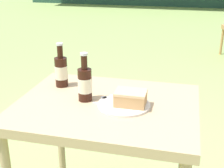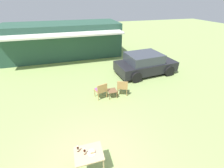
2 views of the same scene
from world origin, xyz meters
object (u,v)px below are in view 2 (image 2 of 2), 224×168
Objects in this scene: wicker_chair_cushioned at (101,89)px; cola_bottle_near at (85,152)px; patio_table at (89,155)px; cola_bottle_far at (78,149)px; garden_side_table at (112,91)px; wicker_chair_plain at (122,86)px; cake_on_plate at (92,152)px; parked_car at (145,64)px.

cola_bottle_near reaches higher than wicker_chair_cushioned.
cola_bottle_far is (-0.26, 0.14, 0.17)m from patio_table.
cola_bottle_near is (-1.76, -3.43, 0.49)m from garden_side_table.
wicker_chair_plain is 4.19m from cola_bottle_far.
parked_car is at bearing 51.42° from cake_on_plate.
garden_side_table is (0.55, -0.07, -0.15)m from wicker_chair_cushioned.
parked_car is 3.55m from garden_side_table.
cola_bottle_near is at bearing 78.41° from wicker_chair_plain.
cola_bottle_near is at bearing -38.88° from cola_bottle_far.
cake_on_plate is at bearing 58.19° from wicker_chair_cushioned.
cola_bottle_near reaches higher than wicker_chair_plain.
garden_side_table is at bearing 59.74° from cola_bottle_far.
wicker_chair_cushioned is 3.72m from cola_bottle_near.
cola_bottle_far is at bearing 141.12° from cola_bottle_near.
garden_side_table is at bearing 65.57° from cake_on_plate.
parked_car is 4.82× the size of wicker_chair_plain.
garden_side_table is 3.81m from cake_on_plate.
cola_bottle_near reaches higher than patio_table.
cola_bottle_near reaches higher than cake_on_plate.
wicker_chair_cushioned is 1.84× the size of garden_side_table.
parked_car is 3.06m from wicker_chair_plain.
cake_on_plate is at bearing -133.88° from parked_car.
garden_side_table is 0.59× the size of patio_table.
wicker_chair_cushioned and wicker_chair_plain have the same top height.
wicker_chair_cushioned is 3.89× the size of cola_bottle_far.
cake_on_plate is at bearing -5.64° from cola_bottle_near.
cake_on_plate is at bearing -22.96° from cola_bottle_far.
cola_bottle_far is at bearing -136.85° from parked_car.
wicker_chair_cushioned is at bearing 172.47° from garden_side_table.
parked_car reaches higher than cola_bottle_near.
patio_table is at bearing 173.95° from cake_on_plate.
cola_bottle_far reaches higher than patio_table.
cake_on_plate is 0.39m from cola_bottle_far.
wicker_chair_plain is 4.12m from cake_on_plate.
wicker_chair_plain is at bearing 57.41° from patio_table.
cola_bottle_near is at bearing 174.76° from patio_table.
parked_car reaches higher than cake_on_plate.
wicker_chair_plain is (-2.28, -2.04, -0.17)m from parked_car.
wicker_chair_plain is 4.21m from cola_bottle_near.
cola_bottle_near is (-0.19, 0.02, 0.05)m from cake_on_plate.
parked_car is 3.96m from wicker_chair_cushioned.
cola_bottle_far is at bearing 151.66° from patio_table.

